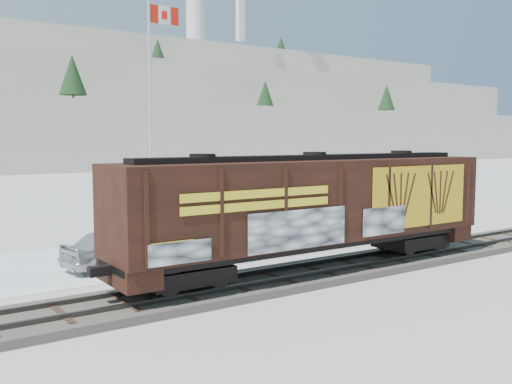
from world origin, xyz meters
TOP-DOWN VIEW (x-y plane):
  - ground at (0.00, 0.00)m, footprint 500.00×500.00m
  - rail_track at (0.00, 0.00)m, footprint 50.00×3.40m
  - parking_strip at (0.00, 7.50)m, footprint 40.00×8.00m
  - hopper_railcar at (3.93, -0.01)m, footprint 16.67×3.06m
  - flagpole at (2.91, 12.88)m, footprint 2.30×0.90m
  - car_silver at (-1.80, 5.90)m, footprint 5.24×2.79m
  - car_white at (-1.22, 5.76)m, footprint 4.34×2.05m
  - car_dark at (8.70, 8.47)m, footprint 5.15×2.44m

SIDE VIEW (x-z plane):
  - ground at x=0.00m, z-range 0.00..0.00m
  - parking_strip at x=0.00m, z-range 0.00..0.03m
  - rail_track at x=0.00m, z-range -0.07..0.36m
  - car_white at x=-1.22m, z-range 0.03..1.40m
  - car_dark at x=8.70m, z-range 0.03..1.48m
  - car_silver at x=-1.80m, z-range 0.03..1.73m
  - hopper_railcar at x=3.93m, z-range 0.68..5.10m
  - flagpole at x=2.91m, z-range -1.59..11.52m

